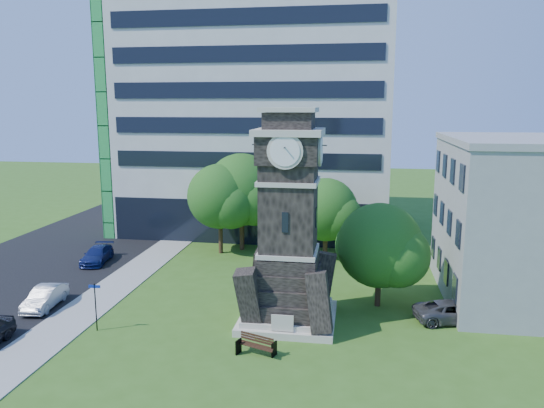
% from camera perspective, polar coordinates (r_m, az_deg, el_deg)
% --- Properties ---
extents(ground, '(160.00, 160.00, 0.00)m').
position_cam_1_polar(ground, '(30.24, -4.56, -13.53)').
color(ground, '#355D1A').
rests_on(ground, ground).
extents(sidewalk, '(3.00, 70.00, 0.06)m').
position_cam_1_polar(sidewalk, '(37.73, -17.06, -8.94)').
color(sidewalk, gray).
rests_on(sidewalk, ground).
extents(clock_tower, '(5.40, 5.40, 12.22)m').
position_cam_1_polar(clock_tower, '(29.87, 1.80, -3.09)').
color(clock_tower, '#BDB6A5').
rests_on(clock_tower, ground).
extents(office_tall, '(26.20, 15.11, 28.60)m').
position_cam_1_polar(office_tall, '(53.58, -1.56, 12.61)').
color(office_tall, silver).
rests_on(office_tall, ground).
extents(car_street_mid, '(1.74, 4.03, 1.29)m').
position_cam_1_polar(car_street_mid, '(36.08, -23.23, -9.22)').
color(car_street_mid, '#9D9FA4').
rests_on(car_street_mid, ground).
extents(car_street_north, '(2.37, 4.49, 1.24)m').
position_cam_1_polar(car_street_north, '(44.52, -18.30, -5.22)').
color(car_street_north, navy).
rests_on(car_street_north, ground).
extents(car_east_lot, '(4.73, 2.99, 1.22)m').
position_cam_1_polar(car_east_lot, '(32.89, 18.82, -10.90)').
color(car_east_lot, '#46454A').
rests_on(car_east_lot, ground).
extents(park_bench, '(1.93, 0.51, 0.99)m').
position_cam_1_polar(park_bench, '(27.49, -1.68, -14.87)').
color(park_bench, black).
rests_on(park_bench, ground).
extents(street_sign, '(0.65, 0.07, 2.72)m').
position_cam_1_polar(street_sign, '(31.22, -18.47, -9.90)').
color(street_sign, black).
rests_on(street_sign, ground).
extents(tree_nw, '(5.97, 5.43, 7.59)m').
position_cam_1_polar(tree_nw, '(44.25, -5.53, 0.58)').
color(tree_nw, '#332114').
rests_on(tree_nw, ground).
extents(tree_nc, '(6.81, 6.19, 8.35)m').
position_cam_1_polar(tree_nc, '(45.15, -3.19, 1.28)').
color(tree_nc, '#332114').
rests_on(tree_nc, ground).
extents(tree_ne, '(5.63, 5.12, 6.59)m').
position_cam_1_polar(tree_ne, '(43.05, 5.91, -0.82)').
color(tree_ne, '#332114').
rests_on(tree_ne, ground).
extents(tree_east, '(5.74, 5.22, 6.51)m').
position_cam_1_polar(tree_east, '(33.22, 11.61, -4.64)').
color(tree_east, '#332114').
rests_on(tree_east, ground).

